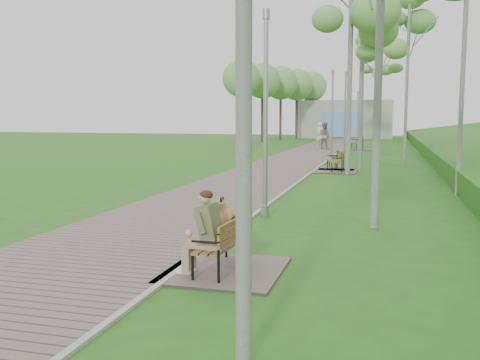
# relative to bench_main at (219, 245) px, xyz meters

# --- Properties ---
(ground) EXTENTS (120.00, 120.00, 0.00)m
(ground) POSITION_rel_bench_main_xyz_m (-0.58, 0.54, -0.41)
(ground) COLOR #29591A
(ground) RESTS_ON ground
(walkway) EXTENTS (3.50, 67.00, 0.04)m
(walkway) POSITION_rel_bench_main_xyz_m (-2.33, 22.04, -0.39)
(walkway) COLOR #71615C
(walkway) RESTS_ON ground
(kerb) EXTENTS (0.10, 67.00, 0.05)m
(kerb) POSITION_rel_bench_main_xyz_m (-0.58, 22.04, -0.38)
(kerb) COLOR #999993
(kerb) RESTS_ON ground
(building_north) EXTENTS (10.00, 5.20, 4.00)m
(building_north) POSITION_rel_bench_main_xyz_m (-2.08, 51.51, 1.59)
(building_north) COLOR #9E9E99
(building_north) RESTS_ON ground
(bench_main) EXTENTS (1.68, 1.87, 1.47)m
(bench_main) POSITION_rel_bench_main_xyz_m (0.00, 0.00, 0.00)
(bench_main) COLOR #71615C
(bench_main) RESTS_ON ground
(bench_second) EXTENTS (1.77, 1.96, 1.08)m
(bench_second) POSITION_rel_bench_main_xyz_m (0.28, 15.26, -0.21)
(bench_second) COLOR #71615C
(bench_second) RESTS_ON ground
(bench_third) EXTENTS (1.53, 1.70, 0.94)m
(bench_third) POSITION_rel_bench_main_xyz_m (0.27, 16.28, -0.24)
(bench_third) COLOR #71615C
(bench_third) RESTS_ON ground
(bench_far) EXTENTS (1.96, 2.17, 1.20)m
(bench_far) POSITION_rel_bench_main_xyz_m (0.40, 30.61, -0.18)
(bench_far) COLOR #71615C
(bench_far) RESTS_ON ground
(lamp_post_near) EXTENTS (0.18, 0.18, 4.69)m
(lamp_post_near) POSITION_rel_bench_main_xyz_m (-0.30, 4.49, 1.78)
(lamp_post_near) COLOR gray
(lamp_post_near) RESTS_ON ground
(lamp_post_second) EXTENTS (0.18, 0.18, 4.78)m
(lamp_post_second) POSITION_rel_bench_main_xyz_m (-0.50, 21.67, 1.83)
(lamp_post_second) COLOR gray
(lamp_post_second) RESTS_ON ground
(lamp_post_third) EXTENTS (0.20, 0.20, 5.16)m
(lamp_post_third) POSITION_rel_bench_main_xyz_m (-0.26, 27.49, 2.00)
(lamp_post_third) COLOR gray
(lamp_post_third) RESTS_ON ground
(lamp_post_far) EXTENTS (0.18, 0.18, 4.60)m
(lamp_post_far) POSITION_rel_bench_main_xyz_m (-0.27, 42.46, 1.74)
(lamp_post_far) COLOR gray
(lamp_post_far) RESTS_ON ground
(pedestrian_near) EXTENTS (0.80, 0.65, 1.89)m
(pedestrian_near) POSITION_rel_bench_main_xyz_m (-2.36, 32.01, 0.54)
(pedestrian_near) COLOR silver
(pedestrian_near) RESTS_ON ground
(pedestrian_far) EXTENTS (1.10, 0.97, 1.92)m
(pedestrian_far) POSITION_rel_bench_main_xyz_m (-1.88, 30.31, 0.55)
(pedestrian_far) COLOR gray
(pedestrian_far) RESTS_ON ground
(birch_mid_b) EXTENTS (2.44, 2.44, 10.03)m
(birch_mid_b) POSITION_rel_bench_main_xyz_m (3.25, 20.70, 7.46)
(birch_mid_b) COLOR silver
(birch_mid_b) RESTS_ON ground
(birch_mid_c) EXTENTS (2.63, 2.63, 7.76)m
(birch_mid_c) POSITION_rel_bench_main_xyz_m (1.26, 16.07, 5.69)
(birch_mid_c) COLOR silver
(birch_mid_c) RESTS_ON ground
(birch_far_b) EXTENTS (2.49, 2.49, 7.55)m
(birch_far_b) POSITION_rel_bench_main_xyz_m (1.86, 29.01, 5.52)
(birch_far_b) COLOR silver
(birch_far_b) RESTS_ON ground
(birch_distant_a) EXTENTS (2.72, 2.72, 9.30)m
(birch_distant_a) POSITION_rel_bench_main_xyz_m (1.70, 37.51, 6.89)
(birch_distant_a) COLOR silver
(birch_distant_a) RESTS_ON ground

